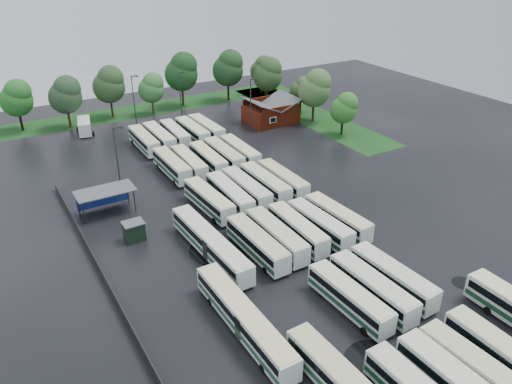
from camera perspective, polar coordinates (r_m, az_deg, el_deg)
ground at (r=64.02m, az=4.00°, el=-6.65°), size 160.00×160.00×0.00m
brick_building at (r=107.50m, az=1.69°, el=8.94°), size 10.07×8.60×5.39m
wash_shed at (r=74.26m, az=-16.93°, el=-0.10°), size 8.20×4.20×3.58m
utility_hut at (r=67.18m, az=-13.76°, el=-4.34°), size 2.70×2.20×2.62m
grass_strip_north at (r=118.44m, az=-13.37°, el=9.02°), size 80.00×10.00×0.01m
grass_strip_east at (r=113.54m, az=5.99°, el=8.83°), size 10.00×50.00×0.01m
west_fence at (r=62.69m, az=-17.57°, el=-8.20°), size 0.10×50.00×1.20m
bus_r0c2 at (r=50.16m, az=24.05°, el=-18.28°), size 2.95×11.50×3.17m
bus_r0c3 at (r=52.55m, az=26.42°, el=-16.43°), size 2.47×11.52×3.21m
bus_r1c1 at (r=54.55m, az=10.64°, el=-11.79°), size 2.71×11.19×3.09m
bus_r1c2 at (r=56.25m, az=13.13°, el=-10.63°), size 2.67×11.57×3.21m
bus_r1c3 at (r=58.43m, az=15.35°, el=-9.35°), size 2.88×11.46×3.17m
bus_r2c0 at (r=61.92m, az=0.14°, el=-5.92°), size 2.57×11.55×3.21m
bus_r2c1 at (r=63.44m, az=2.33°, el=-5.04°), size 2.57×11.58×3.22m
bus_r2c2 at (r=65.12m, az=4.75°, el=-4.25°), size 2.66×11.28×3.12m
bus_r2c3 at (r=66.40m, az=7.27°, el=-3.70°), size 2.82×11.35×3.14m
bus_r2c4 at (r=68.31m, az=9.28°, el=-2.91°), size 2.96×11.39×3.14m
bus_r3c0 at (r=72.07m, az=-5.41°, el=-0.93°), size 2.91×11.46×3.16m
bus_r3c1 at (r=73.30m, az=-3.03°, el=-0.30°), size 2.82×11.65×3.22m
bus_r3c2 at (r=74.91m, az=-1.14°, el=0.38°), size 2.53×11.61×3.23m
bus_r3c3 at (r=76.52m, az=1.03°, el=0.99°), size 2.48×11.60×3.23m
bus_r3c4 at (r=77.85m, az=3.05°, el=1.41°), size 2.48×11.45×3.18m
bus_r4c0 at (r=83.82m, az=-9.60°, el=3.01°), size 2.46×11.46×3.19m
bus_r4c1 at (r=84.50m, az=-7.65°, el=3.32°), size 2.73×11.17×3.09m
bus_r4c2 at (r=85.59m, az=-5.50°, el=3.78°), size 2.74×11.27×3.12m
bus_r4c3 at (r=86.87m, az=-3.69°, el=4.26°), size 2.70×11.68×3.24m
bus_r4c4 at (r=88.16m, az=-1.85°, el=4.64°), size 2.70×11.47×3.18m
bus_r5c0 at (r=95.29m, az=-12.68°, el=5.74°), size 2.56×11.42×3.17m
bus_r5c1 at (r=96.33m, az=-10.99°, el=6.17°), size 2.52×11.61×3.23m
bus_r5c2 at (r=97.74m, az=-9.23°, el=6.58°), size 2.83×11.17×3.08m
bus_r5c3 at (r=98.51m, az=-7.28°, el=6.92°), size 2.45×11.41×3.17m
bus_r5c4 at (r=99.62m, az=-5.70°, el=7.25°), size 2.68×11.63×3.23m
artic_bus_west_b at (r=62.13m, az=-5.22°, el=-5.92°), size 2.99×17.19×3.18m
artic_bus_west_c at (r=51.14m, az=-1.39°, el=-14.29°), size 2.40×16.88×3.13m
minibus at (r=106.88m, az=-19.02°, el=7.17°), size 3.69×6.83×2.83m
tree_north_0 at (r=111.85m, az=-25.66°, el=9.69°), size 6.42×6.42×10.64m
tree_north_1 at (r=109.58m, az=-20.90°, el=10.38°), size 6.62×6.62×10.97m
tree_north_2 at (r=113.62m, az=-16.40°, el=11.75°), size 6.86×6.86×11.37m
tree_north_3 at (r=113.71m, az=-11.83°, el=11.61°), size 5.67×5.67×9.39m
tree_north_4 at (r=118.13m, az=-8.44°, el=13.47°), size 7.55×7.55×12.51m
tree_north_5 at (r=121.57m, az=-3.14°, el=13.99°), size 7.32×7.32×12.13m
tree_north_6 at (r=127.43m, az=0.73°, el=13.86°), size 5.73×5.73×9.49m
tree_east_0 at (r=100.57m, az=10.09°, el=9.46°), size 5.28×5.26×8.71m
tree_east_1 at (r=107.24m, az=6.81°, el=11.74°), size 6.83×6.83×11.31m
tree_east_2 at (r=113.70m, az=5.27°, el=11.64°), size 4.94×4.91×8.12m
tree_east_3 at (r=118.54m, az=1.44°, el=13.33°), size 6.67×6.67×11.04m
tree_east_4 at (r=125.65m, az=1.22°, el=13.48°), size 5.37×5.37×8.89m
lamp_post_ne at (r=101.04m, az=-0.54°, el=10.35°), size 1.65×0.32×10.74m
lamp_post_nw at (r=77.16m, az=-15.52°, el=3.93°), size 1.69×0.33×10.97m
lamp_post_back_w at (r=107.92m, az=-13.76°, el=10.54°), size 1.59×0.31×10.30m
lamp_post_back_e at (r=110.58m, az=-8.61°, el=11.29°), size 1.53×0.30×9.94m
puddle_0 at (r=50.71m, az=13.43°, el=-18.37°), size 5.79×5.79×0.01m
puddle_1 at (r=56.46m, az=25.57°, el=-15.16°), size 2.65×2.65×0.01m
puddle_2 at (r=64.27m, az=-4.03°, el=-6.50°), size 8.21×8.21×0.01m
puddle_3 at (r=68.50m, az=8.92°, el=-4.46°), size 3.14×3.14×0.01m
puddle_4 at (r=63.07m, az=22.57°, el=-9.59°), size 2.51×2.51×0.01m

